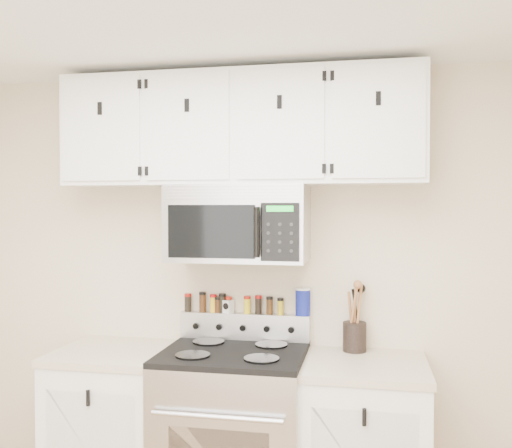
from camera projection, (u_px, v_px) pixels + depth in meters
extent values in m
cube|color=beige|center=(246.00, 287.00, 3.35)|extent=(3.50, 0.01, 2.50)
cube|color=#B7B7BA|center=(234.00, 441.00, 3.06)|extent=(0.76, 0.65, 0.92)
cube|color=black|center=(233.00, 354.00, 3.04)|extent=(0.76, 0.65, 0.03)
cube|color=#B7B7BA|center=(245.00, 326.00, 3.32)|extent=(0.76, 0.08, 0.15)
cylinder|color=black|center=(193.00, 355.00, 2.93)|extent=(0.18, 0.18, 0.01)
cylinder|color=black|center=(261.00, 359.00, 2.86)|extent=(0.18, 0.18, 0.01)
cylinder|color=black|center=(209.00, 342.00, 3.22)|extent=(0.18, 0.18, 0.01)
cylinder|color=black|center=(271.00, 345.00, 3.16)|extent=(0.18, 0.18, 0.01)
cube|color=white|center=(116.00, 434.00, 3.21)|extent=(0.62, 0.60, 0.88)
cube|color=#BAAD8E|center=(115.00, 353.00, 3.20)|extent=(0.64, 0.62, 0.04)
cube|color=#BAAD8E|center=(365.00, 366.00, 2.94)|extent=(0.64, 0.62, 0.04)
cube|color=#9E9EA3|center=(239.00, 223.00, 3.16)|extent=(0.76, 0.38, 0.42)
cube|color=#B7B7BA|center=(231.00, 191.00, 2.96)|extent=(0.73, 0.01, 0.08)
cube|color=black|center=(211.00, 232.00, 2.98)|extent=(0.47, 0.01, 0.28)
cube|color=black|center=(280.00, 232.00, 2.91)|extent=(0.20, 0.01, 0.30)
cylinder|color=black|center=(257.00, 232.00, 2.90)|extent=(0.03, 0.03, 0.26)
cube|color=white|center=(240.00, 130.00, 3.17)|extent=(2.00, 0.33, 0.62)
cube|color=white|center=(101.00, 129.00, 3.14)|extent=(0.46, 0.01, 0.57)
cube|color=black|center=(100.00, 108.00, 3.13)|extent=(0.02, 0.01, 0.07)
cube|color=white|center=(187.00, 126.00, 3.05)|extent=(0.46, 0.01, 0.57)
cube|color=black|center=(187.00, 105.00, 3.04)|extent=(0.03, 0.01, 0.07)
cube|color=white|center=(280.00, 124.00, 2.95)|extent=(0.46, 0.01, 0.57)
cube|color=black|center=(279.00, 102.00, 2.94)|extent=(0.03, 0.01, 0.07)
cube|color=white|center=(378.00, 121.00, 2.86)|extent=(0.46, 0.01, 0.57)
cube|color=black|center=(378.00, 98.00, 2.84)|extent=(0.02, 0.01, 0.07)
cylinder|color=black|center=(355.00, 337.00, 3.15)|extent=(0.13, 0.13, 0.16)
cylinder|color=#955F36|center=(355.00, 315.00, 3.15)|extent=(0.02, 0.02, 0.30)
cylinder|color=#955F36|center=(359.00, 313.00, 3.13)|extent=(0.02, 0.02, 0.32)
cylinder|color=#955F36|center=(351.00, 316.00, 3.16)|extent=(0.02, 0.02, 0.28)
cylinder|color=black|center=(357.00, 315.00, 3.17)|extent=(0.02, 0.02, 0.29)
cylinder|color=#955F36|center=(353.00, 314.00, 3.13)|extent=(0.02, 0.02, 0.31)
cube|color=silver|center=(227.00, 306.00, 3.34)|extent=(0.08, 0.07, 0.07)
cylinder|color=navy|center=(303.00, 303.00, 3.25)|extent=(0.08, 0.08, 0.15)
cylinder|color=white|center=(303.00, 289.00, 3.25)|extent=(0.09, 0.09, 0.01)
cylinder|color=black|center=(188.00, 304.00, 3.38)|extent=(0.04, 0.04, 0.09)
cylinder|color=#99110B|center=(188.00, 295.00, 3.38)|extent=(0.04, 0.04, 0.02)
cylinder|color=#42240F|center=(203.00, 303.00, 3.37)|extent=(0.04, 0.04, 0.10)
cylinder|color=black|center=(203.00, 293.00, 3.36)|extent=(0.04, 0.04, 0.02)
cylinder|color=yellow|center=(213.00, 305.00, 3.35)|extent=(0.04, 0.04, 0.09)
cylinder|color=#B40D0F|center=(213.00, 296.00, 3.35)|extent=(0.04, 0.04, 0.02)
cylinder|color=#3E220F|center=(218.00, 306.00, 3.35)|extent=(0.04, 0.04, 0.08)
cylinder|color=black|center=(218.00, 298.00, 3.35)|extent=(0.04, 0.04, 0.02)
cylinder|color=black|center=(222.00, 304.00, 3.34)|extent=(0.04, 0.04, 0.09)
cylinder|color=black|center=(222.00, 295.00, 3.34)|extent=(0.04, 0.04, 0.02)
cylinder|color=#442610|center=(229.00, 306.00, 3.34)|extent=(0.04, 0.04, 0.08)
cylinder|color=#A9190D|center=(229.00, 298.00, 3.33)|extent=(0.04, 0.04, 0.02)
cylinder|color=yellow|center=(247.00, 306.00, 3.31)|extent=(0.04, 0.04, 0.08)
cylinder|color=#A6170C|center=(247.00, 297.00, 3.31)|extent=(0.04, 0.04, 0.02)
cylinder|color=black|center=(258.00, 306.00, 3.30)|extent=(0.04, 0.04, 0.09)
cylinder|color=#980D0B|center=(258.00, 297.00, 3.30)|extent=(0.04, 0.04, 0.02)
cylinder|color=#40260F|center=(269.00, 307.00, 3.29)|extent=(0.04, 0.04, 0.09)
cylinder|color=black|center=(270.00, 298.00, 3.29)|extent=(0.04, 0.04, 0.02)
cylinder|color=gold|center=(280.00, 308.00, 3.28)|extent=(0.04, 0.04, 0.08)
cylinder|color=black|center=(280.00, 299.00, 3.28)|extent=(0.04, 0.04, 0.02)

